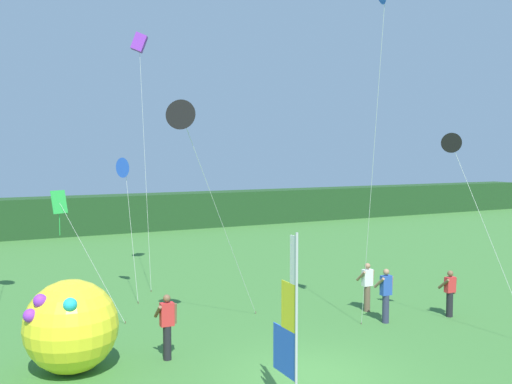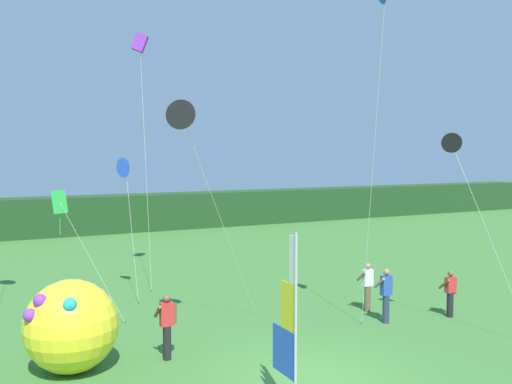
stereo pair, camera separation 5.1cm
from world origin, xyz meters
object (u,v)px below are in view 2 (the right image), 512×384
Objects in this scene: kite_blue_delta_1 at (126,168)px; kite_green_diamond_0 at (62,208)px; person_near_banner at (450,292)px; kite_black_delta_2 at (452,144)px; kite_black_delta_4 at (182,116)px; banner_flag at (289,325)px; person_far_left at (167,325)px; kite_purple_box_6 at (140,44)px; person_mid_field at (386,294)px; person_far_right at (368,286)px; inflatable_balloon at (71,326)px.

kite_green_diamond_0 is at bearing -136.73° from kite_blue_delta_1.
kite_black_delta_2 is at bearing -136.96° from person_near_banner.
banner_flag is at bearing -84.33° from kite_black_delta_4.
kite_black_delta_2 is (6.92, 2.33, 3.93)m from banner_flag.
kite_black_delta_2 is at bearing 18.59° from banner_flag.
kite_green_diamond_0 is (-11.73, 4.96, 2.92)m from person_near_banner.
kite_black_delta_4 is (0.20, -5.87, 1.62)m from kite_blue_delta_1.
kite_purple_box_6 is at bearing 78.59° from person_far_left.
kite_black_delta_2 is at bearing -11.68° from person_far_left.
person_near_banner is at bearing -9.95° from person_mid_field.
person_far_left is at bearing -179.88° from person_mid_field.
person_far_right is (7.69, 1.38, -0.04)m from person_far_left.
person_near_banner is at bearing -40.75° from person_far_right.
kite_black_delta_4 is (-7.45, 2.93, 0.77)m from kite_black_delta_2.
person_mid_field is at bearing -25.94° from kite_green_diamond_0.
banner_flag is at bearing -70.70° from person_far_left.
person_mid_field is 0.41× the size of kite_green_diamond_0.
kite_blue_delta_1 is (-9.06, 7.48, 4.11)m from person_near_banner.
kite_black_delta_4 is (3.32, 0.95, 5.39)m from inflatable_balloon.
inflatable_balloon is (-9.81, 0.24, 0.23)m from person_mid_field.
inflatable_balloon is (-10.11, -1.13, 0.28)m from person_far_right.
kite_green_diamond_0 is 5.23m from kite_black_delta_4.
kite_black_delta_4 is at bearing -49.50° from kite_green_diamond_0.
person_far_right is 10.56m from kite_green_diamond_0.
kite_blue_delta_1 is at bearing 65.38° from inflatable_balloon.
person_far_right is 0.39× the size of kite_green_diamond_0.
kite_black_delta_4 is at bearing 169.71° from person_near_banner.
person_mid_field is at bearing -1.39° from inflatable_balloon.
kite_black_delta_2 is at bearing -49.01° from kite_blue_delta_1.
person_far_right reaches higher than person_near_banner.
inflatable_balloon is at bearing 176.93° from person_near_banner.
kite_green_diamond_0 reaches higher than person_mid_field.
kite_blue_delta_1 is 0.52× the size of kite_purple_box_6.
banner_flag is 2.47× the size of person_near_banner.
person_near_banner is at bearing -10.29° from kite_black_delta_4.
kite_black_delta_4 is 0.68× the size of kite_purple_box_6.
banner_flag is at bearing -91.57° from kite_purple_box_6.
kite_black_delta_2 reaches higher than inflatable_balloon.
banner_flag is at bearing -161.41° from kite_black_delta_2.
person_far_right is at bearing -39.15° from kite_blue_delta_1.
kite_purple_box_6 reaches higher than kite_black_delta_2.
kite_purple_box_6 is (-5.61, 8.76, 8.96)m from person_mid_field.
kite_green_diamond_0 is at bearing 113.33° from person_far_left.
person_mid_field is (-2.38, 0.42, 0.11)m from person_near_banner.
kite_black_delta_4 reaches higher than kite_black_delta_2.
person_far_left reaches higher than person_far_right.
kite_green_diamond_0 is at bearing -131.58° from kite_purple_box_6.
person_far_left is 8.16m from kite_blue_delta_1.
banner_flag is 0.73× the size of kite_blue_delta_1.
person_far_right is 9.88m from kite_blue_delta_1.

